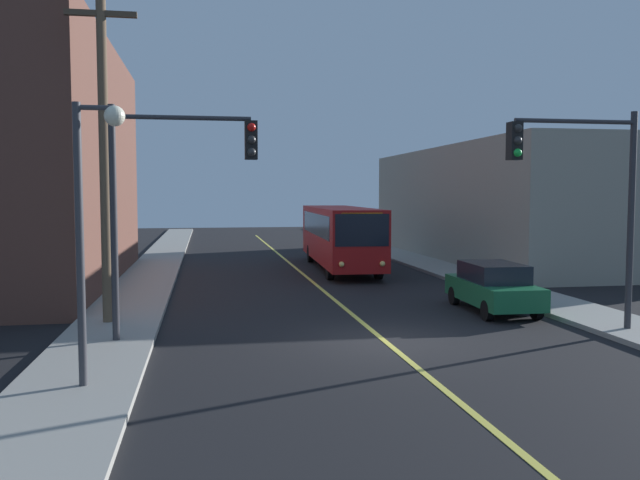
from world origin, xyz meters
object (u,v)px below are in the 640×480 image
at_px(traffic_signal_left_corner, 175,178).
at_px(traffic_signal_right_corner, 581,179).
at_px(city_bus, 340,234).
at_px(parked_car_green, 493,286).
at_px(street_lamp_left, 91,202).
at_px(utility_pole_near, 103,126).

distance_m(traffic_signal_left_corner, traffic_signal_right_corner, 10.86).
relative_size(city_bus, traffic_signal_right_corner, 2.04).
bearing_deg(parked_car_green, traffic_signal_left_corner, -163.96).
relative_size(city_bus, traffic_signal_left_corner, 2.04).
bearing_deg(street_lamp_left, traffic_signal_left_corner, 70.71).
height_order(parked_car_green, utility_pole_near, utility_pole_near).
bearing_deg(traffic_signal_left_corner, utility_pole_near, 129.67).
bearing_deg(city_bus, traffic_signal_right_corner, -79.21).
height_order(parked_car_green, traffic_signal_right_corner, traffic_signal_right_corner).
relative_size(utility_pole_near, traffic_signal_left_corner, 1.73).
relative_size(parked_car_green, utility_pole_near, 0.43).
bearing_deg(street_lamp_left, utility_pole_near, 95.96).
distance_m(traffic_signal_left_corner, street_lamp_left, 4.32).
xyz_separation_m(city_bus, utility_pole_near, (-9.71, -13.35, 4.03)).
bearing_deg(parked_car_green, utility_pole_near, -178.25).
bearing_deg(parked_car_green, city_bus, 100.94).
xyz_separation_m(utility_pole_near, traffic_signal_right_corner, (12.92, -3.50, -1.54)).
height_order(utility_pole_near, street_lamp_left, utility_pole_near).
bearing_deg(traffic_signal_right_corner, traffic_signal_left_corner, 174.92).
bearing_deg(traffic_signal_right_corner, city_bus, 100.79).
bearing_deg(street_lamp_left, city_bus, 65.63).
relative_size(city_bus, parked_car_green, 2.74).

